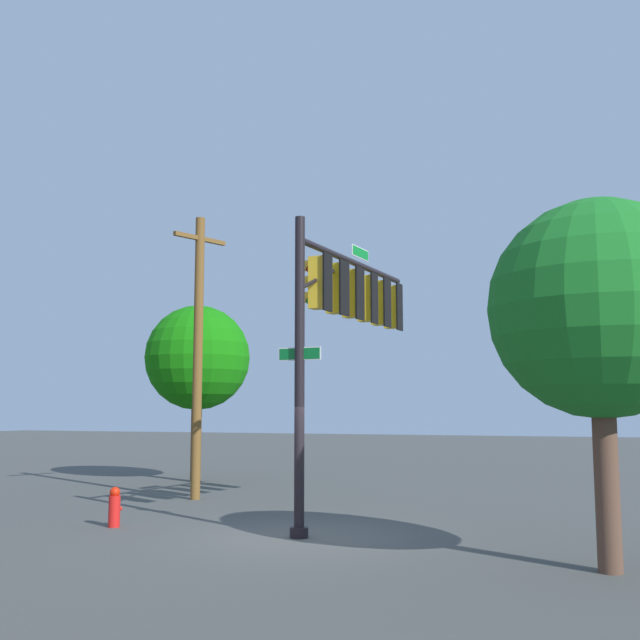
{
  "coord_description": "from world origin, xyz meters",
  "views": [
    {
      "loc": [
        -13.79,
        -5.55,
        2.44
      ],
      "look_at": [
        0.55,
        -0.23,
        4.27
      ],
      "focal_mm": 42.35,
      "sensor_mm": 36.0,
      "label": 1
    }
  ],
  "objects_px": {
    "signal_pole_assembly": "(349,307)",
    "tree_near": "(198,358)",
    "utility_pole": "(198,350)",
    "tree_mid": "(599,310)",
    "fire_hydrant": "(115,507)"
  },
  "relations": [
    {
      "from": "signal_pole_assembly",
      "to": "tree_near",
      "type": "bearing_deg",
      "value": 48.45
    },
    {
      "from": "signal_pole_assembly",
      "to": "tree_near",
      "type": "xyz_separation_m",
      "value": [
        6.94,
        7.83,
        -0.53
      ]
    },
    {
      "from": "utility_pole",
      "to": "tree_mid",
      "type": "height_order",
      "value": "utility_pole"
    },
    {
      "from": "tree_near",
      "to": "signal_pole_assembly",
      "type": "bearing_deg",
      "value": -131.55
    },
    {
      "from": "utility_pole",
      "to": "fire_hydrant",
      "type": "bearing_deg",
      "value": -169.99
    },
    {
      "from": "fire_hydrant",
      "to": "tree_near",
      "type": "xyz_separation_m",
      "value": [
        9.46,
        3.46,
        3.83
      ]
    },
    {
      "from": "utility_pole",
      "to": "tree_near",
      "type": "bearing_deg",
      "value": 29.64
    },
    {
      "from": "utility_pole",
      "to": "tree_near",
      "type": "distance_m",
      "value": 5.24
    },
    {
      "from": "utility_pole",
      "to": "fire_hydrant",
      "type": "xyz_separation_m",
      "value": [
        -4.9,
        -0.87,
        -3.69
      ]
    },
    {
      "from": "utility_pole",
      "to": "fire_hydrant",
      "type": "relative_size",
      "value": 9.52
    },
    {
      "from": "signal_pole_assembly",
      "to": "fire_hydrant",
      "type": "relative_size",
      "value": 7.61
    },
    {
      "from": "utility_pole",
      "to": "fire_hydrant",
      "type": "distance_m",
      "value": 6.2
    },
    {
      "from": "utility_pole",
      "to": "tree_mid",
      "type": "relative_size",
      "value": 1.37
    },
    {
      "from": "fire_hydrant",
      "to": "tree_mid",
      "type": "distance_m",
      "value": 10.43
    },
    {
      "from": "utility_pole",
      "to": "tree_near",
      "type": "relative_size",
      "value": 1.3
    }
  ]
}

